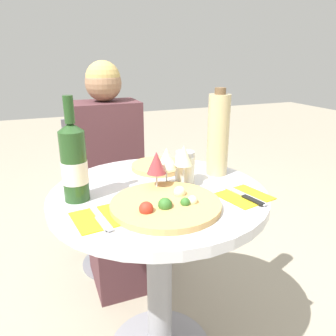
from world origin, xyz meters
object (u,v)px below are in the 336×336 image
object	(u,v)px
pizza_large	(166,204)
wine_bottle	(74,163)
tall_carafe	(218,135)
chair_behind_diner	(108,194)
seated_diner	(113,187)
dining_table	(159,238)

from	to	relation	value
pizza_large	wine_bottle	size ratio (longest dim) A/B	1.02
wine_bottle	tall_carafe	size ratio (longest dim) A/B	1.00
chair_behind_diner	seated_diner	xyz separation A→B (m)	(-0.00, -0.15, 0.10)
seated_diner	pizza_large	world-z (taller)	seated_diner
dining_table	seated_diner	xyz separation A→B (m)	(-0.04, 0.62, -0.03)
seated_diner	wine_bottle	size ratio (longest dim) A/B	3.46
pizza_large	tall_carafe	size ratio (longest dim) A/B	1.03
dining_table	seated_diner	distance (m)	0.62
pizza_large	tall_carafe	world-z (taller)	tall_carafe
seated_diner	tall_carafe	size ratio (longest dim) A/B	3.48
chair_behind_diner	pizza_large	distance (m)	0.97
chair_behind_diner	dining_table	bearing A→B (deg)	92.66
chair_behind_diner	tall_carafe	world-z (taller)	tall_carafe
chair_behind_diner	seated_diner	bearing A→B (deg)	90.00
pizza_large	seated_diner	bearing A→B (deg)	90.70
chair_behind_diner	seated_diner	size ratio (longest dim) A/B	0.73
seated_diner	pizza_large	xyz separation A→B (m)	(0.01, -0.76, 0.23)
dining_table	chair_behind_diner	size ratio (longest dim) A/B	0.89
seated_diner	wine_bottle	world-z (taller)	seated_diner
pizza_large	tall_carafe	bearing A→B (deg)	35.38
dining_table	seated_diner	bearing A→B (deg)	93.30
seated_diner	wine_bottle	xyz separation A→B (m)	(-0.24, -0.59, 0.35)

